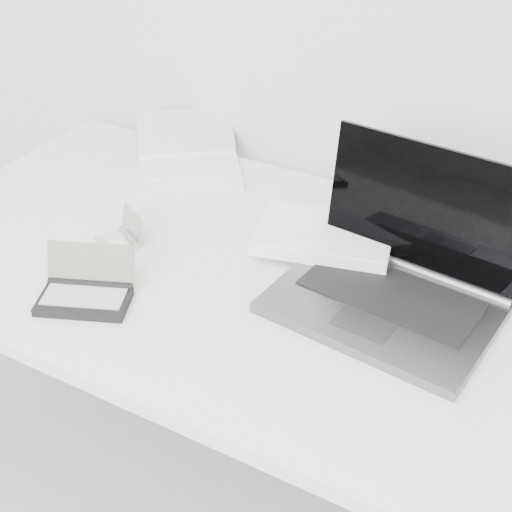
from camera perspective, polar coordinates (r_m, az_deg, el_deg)
The scene contains 5 objects.
desk at distance 1.40m, azimuth 1.87°, elevation -3.12°, with size 1.60×0.80×0.73m.
laptop_large at distance 1.34m, azimuth 9.33°, elevation -0.74°, with size 0.54×0.41×0.26m.
netbook_open_white at distance 1.74m, azimuth -5.43°, elevation 7.53°, with size 0.38×0.39×0.08m.
pda_silver at distance 1.48m, azimuth -10.75°, elevation 1.42°, with size 0.11×0.11×0.07m.
palmtop_charcoal at distance 1.34m, azimuth -13.44°, elevation -2.79°, with size 0.20×0.17×0.09m.
Camera 1 is at (0.50, 0.56, 1.54)m, focal length 50.00 mm.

